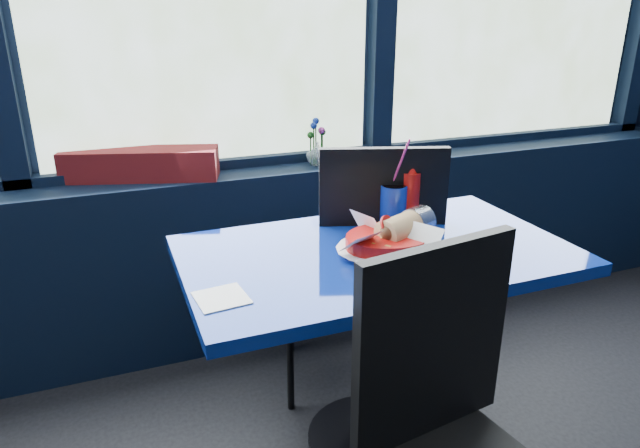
{
  "coord_description": "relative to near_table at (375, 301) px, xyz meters",
  "views": [
    {
      "loc": [
        -0.46,
        0.54,
        1.45
      ],
      "look_at": [
        0.1,
        1.98,
        0.87
      ],
      "focal_mm": 32.0,
      "sensor_mm": 36.0,
      "label": 1
    }
  ],
  "objects": [
    {
      "name": "window_sill",
      "position": [
        -0.3,
        0.87,
        -0.17
      ],
      "size": [
        5.0,
        0.26,
        0.8
      ],
      "primitive_type": "cube",
      "color": "black",
      "rests_on": "ground"
    },
    {
      "name": "near_table",
      "position": [
        0.0,
        0.0,
        0.0
      ],
      "size": [
        1.2,
        0.7,
        0.75
      ],
      "color": "black",
      "rests_on": "ground"
    },
    {
      "name": "chair_near_front",
      "position": [
        -0.13,
        -0.63,
        -0.0
      ],
      "size": [
        0.51,
        0.51,
        0.98
      ],
      "rotation": [
        0.0,
        0.0,
        0.15
      ],
      "color": "black",
      "rests_on": "ground"
    },
    {
      "name": "chair_near_back",
      "position": [
        0.08,
        0.32,
        0.02
      ],
      "size": [
        0.58,
        0.59,
        1.02
      ],
      "rotation": [
        0.0,
        0.0,
        2.82
      ],
      "color": "black",
      "rests_on": "ground"
    },
    {
      "name": "planter_box",
      "position": [
        -0.62,
        0.9,
        0.29
      ],
      "size": [
        0.64,
        0.33,
        0.12
      ],
      "primitive_type": "cube",
      "rotation": [
        0.0,
        0.0,
        -0.3
      ],
      "color": "maroon",
      "rests_on": "window_sill"
    },
    {
      "name": "flower_vase",
      "position": [
        0.13,
        0.85,
        0.29
      ],
      "size": [
        0.1,
        0.1,
        0.21
      ],
      "rotation": [
        0.0,
        0.0,
        -0.02
      ],
      "color": "silver",
      "rests_on": "window_sill"
    },
    {
      "name": "food_basket",
      "position": [
        0.04,
        -0.03,
        0.22
      ],
      "size": [
        0.32,
        0.3,
        0.11
      ],
      "rotation": [
        0.0,
        0.0,
        -0.03
      ],
      "color": "#B6100C",
      "rests_on": "near_table"
    },
    {
      "name": "ketchup_bottle",
      "position": [
        0.21,
        0.16,
        0.29
      ],
      "size": [
        0.07,
        0.07,
        0.24
      ],
      "color": "#B6100C",
      "rests_on": "near_table"
    },
    {
      "name": "soda_cup",
      "position": [
        0.14,
        0.17,
        0.26
      ],
      "size": [
        0.09,
        0.09,
        0.31
      ],
      "rotation": [
        0.0,
        0.0,
        0.36
      ],
      "color": "#0D2695",
      "rests_on": "near_table"
    },
    {
      "name": "napkin",
      "position": [
        -0.52,
        -0.15,
        0.18
      ],
      "size": [
        0.14,
        0.14,
        0.0
      ],
      "primitive_type": "cube",
      "rotation": [
        0.0,
        0.0,
        0.1
      ],
      "color": "white",
      "rests_on": "near_table"
    }
  ]
}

